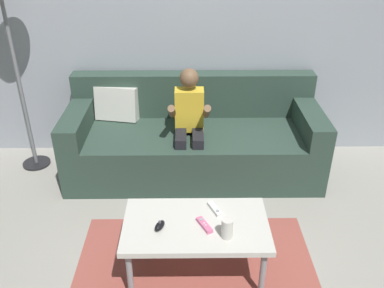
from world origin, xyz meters
TOP-DOWN VIEW (x-y plane):
  - ground_plane at (0.00, 0.00)m, footprint 10.27×10.27m
  - wall_back at (0.00, 1.72)m, footprint 5.13×0.05m
  - couch at (-0.12, 1.33)m, footprint 2.09×0.80m
  - person_seated_on_couch at (-0.14, 1.15)m, footprint 0.32×0.40m
  - coffee_table at (-0.11, 0.12)m, footprint 0.86×0.49m
  - area_rug at (-0.11, 0.12)m, footprint 1.52×1.01m
  - game_remote_pink_near_edge at (-0.06, 0.09)m, footprint 0.10×0.14m
  - nunchuk_black at (-0.32, 0.08)m, footprint 0.08×0.10m
  - game_remote_white_far_corner at (0.01, 0.24)m, footprint 0.09×0.14m
  - soda_can at (0.06, 0.01)m, footprint 0.07×0.07m

SIDE VIEW (x-z plane):
  - ground_plane at x=0.00m, z-range 0.00..0.00m
  - area_rug at x=-0.11m, z-range 0.00..0.01m
  - couch at x=-0.12m, z-range -0.11..0.68m
  - coffee_table at x=-0.11m, z-range 0.15..0.54m
  - game_remote_pink_near_edge at x=-0.06m, z-range 0.38..0.41m
  - game_remote_white_far_corner at x=0.01m, z-range 0.38..0.41m
  - nunchuk_black at x=-0.32m, z-range 0.38..0.43m
  - soda_can at x=0.06m, z-range 0.38..0.51m
  - person_seated_on_couch at x=-0.14m, z-range 0.07..1.02m
  - wall_back at x=0.00m, z-range 0.00..2.50m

